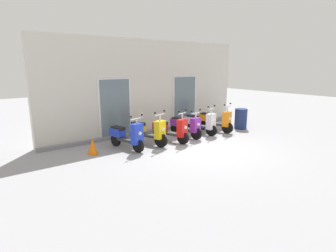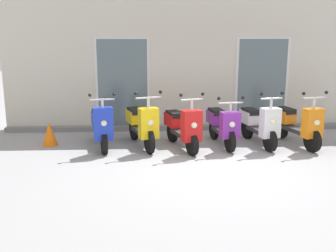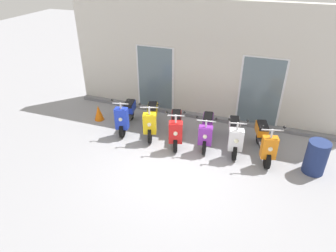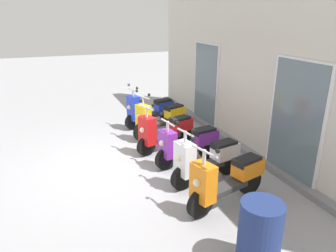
{
  "view_description": "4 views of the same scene",
  "coord_description": "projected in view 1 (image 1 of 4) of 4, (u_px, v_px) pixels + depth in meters",
  "views": [
    {
      "loc": [
        -6.42,
        -6.43,
        2.78
      ],
      "look_at": [
        -0.68,
        1.05,
        0.67
      ],
      "focal_mm": 29.18,
      "sensor_mm": 36.0,
      "label": 1
    },
    {
      "loc": [
        -1.13,
        -6.88,
        2.37
      ],
      "look_at": [
        -0.74,
        0.79,
        0.59
      ],
      "focal_mm": 42.4,
      "sensor_mm": 36.0,
      "label": 2
    },
    {
      "loc": [
        1.92,
        -5.98,
        4.93
      ],
      "look_at": [
        -0.53,
        0.87,
        0.68
      ],
      "focal_mm": 31.92,
      "sensor_mm": 36.0,
      "label": 3
    },
    {
      "loc": [
        5.93,
        -1.17,
        3.01
      ],
      "look_at": [
        0.21,
        1.07,
        0.82
      ],
      "focal_mm": 33.43,
      "sensor_mm": 36.0,
      "label": 4
    }
  ],
  "objects": [
    {
      "name": "traffic_cone",
      "position": [
        93.0,
        146.0,
        8.64
      ],
      "size": [
        0.32,
        0.32,
        0.52
      ],
      "primitive_type": "cone",
      "color": "orange",
      "rests_on": "ground_plane"
    },
    {
      "name": "scooter_white",
      "position": [
        201.0,
        123.0,
        11.14
      ],
      "size": [
        0.64,
        1.55,
        1.24
      ],
      "color": "black",
      "rests_on": "ground_plane"
    },
    {
      "name": "scooter_blue",
      "position": [
        127.0,
        135.0,
        9.12
      ],
      "size": [
        0.68,
        1.56,
        1.25
      ],
      "color": "black",
      "rests_on": "ground_plane"
    },
    {
      "name": "scooter_purple",
      "position": [
        186.0,
        126.0,
        10.67
      ],
      "size": [
        0.61,
        1.54,
        1.15
      ],
      "color": "black",
      "rests_on": "ground_plane"
    },
    {
      "name": "scooter_red",
      "position": [
        171.0,
        129.0,
        10.01
      ],
      "size": [
        0.76,
        1.54,
        1.26
      ],
      "color": "black",
      "rests_on": "ground_plane"
    },
    {
      "name": "trash_bin",
      "position": [
        241.0,
        119.0,
        12.12
      ],
      "size": [
        0.53,
        0.53,
        0.9
      ],
      "primitive_type": "cylinder",
      "color": "navy",
      "rests_on": "ground_plane"
    },
    {
      "name": "ground_plane",
      "position": [
        202.0,
        148.0,
        9.4
      ],
      "size": [
        40.0,
        40.0,
        0.0
      ],
      "primitive_type": "plane",
      "color": "#939399"
    },
    {
      "name": "scooter_yellow",
      "position": [
        148.0,
        131.0,
        9.63
      ],
      "size": [
        0.81,
        1.61,
        1.27
      ],
      "color": "black",
      "rests_on": "ground_plane"
    },
    {
      "name": "scooter_orange",
      "position": [
        216.0,
        120.0,
        11.59
      ],
      "size": [
        0.76,
        1.61,
        1.26
      ],
      "color": "black",
      "rests_on": "ground_plane"
    },
    {
      "name": "storefront_facade",
      "position": [
        151.0,
        88.0,
        11.43
      ],
      "size": [
        9.35,
        0.5,
        3.79
      ],
      "color": "beige",
      "rests_on": "ground_plane"
    }
  ]
}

